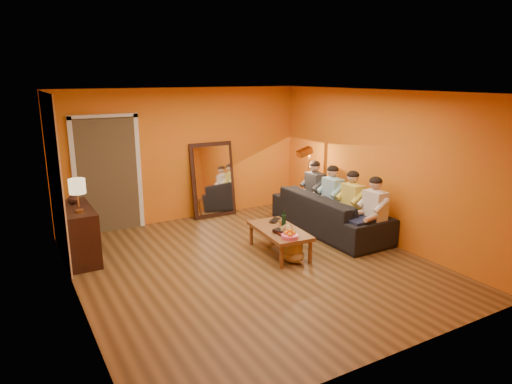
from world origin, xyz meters
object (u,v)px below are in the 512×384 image
coffee_table (279,241)px  wine_bottle (284,220)px  sofa (330,213)px  person_mid_left (352,205)px  dog (292,243)px  vase (73,198)px  person_mid_right (332,198)px  tumbler (282,223)px  floor_lamp (309,184)px  person_far_left (375,213)px  mirror_frame (213,180)px  sideboard (79,233)px  laptop (277,221)px  table_lamp (78,196)px  person_far_right (315,191)px

coffee_table → wine_bottle: (0.05, -0.05, 0.37)m
sofa → person_mid_left: 0.53m
dog → vase: 3.53m
person_mid_right → tumbler: bearing=-163.1°
dog → wine_bottle: (0.04, 0.31, 0.28)m
floor_lamp → person_far_left: (0.03, -1.82, -0.11)m
mirror_frame → person_mid_left: bearing=-57.1°
sideboard → person_far_left: size_ratio=0.97×
coffee_table → vase: bearing=155.3°
floor_lamp → wine_bottle: 1.95m
laptop → wine_bottle: bearing=-146.4°
sofa → coffee_table: sofa is taller
floor_lamp → dog: floor_lamp is taller
person_far_left → floor_lamp: bearing=90.9°
person_far_left → tumbler: (-1.40, 0.67, -0.14)m
table_lamp → person_mid_left: (4.37, -1.06, -0.49)m
sideboard → wine_bottle: size_ratio=3.81×
person_far_right → coffee_table: bearing=-144.2°
mirror_frame → dog: bearing=-88.6°
floor_lamp → person_mid_left: 1.27m
sofa → person_far_left: (0.13, -1.00, 0.25)m
mirror_frame → tumbler: size_ratio=15.17×
person_far_right → tumbler: bearing=-145.1°
person_mid_left → wine_bottle: bearing=-178.2°
sideboard → person_far_right: person_far_right is taller
person_mid_left → person_far_left: bearing=-90.0°
table_lamp → person_far_right: table_lamp is taller
dog → laptop: 0.74m
coffee_table → laptop: laptop is taller
person_mid_right → vase: person_mid_right is taller
dog → laptop: dog is taller
mirror_frame → vase: 2.92m
coffee_table → person_mid_left: 1.57m
mirror_frame → person_far_left: 3.38m
sideboard → person_mid_left: 4.58m
person_mid_left → table_lamp: bearing=166.4°
coffee_table → person_far_right: 1.92m
sideboard → person_far_right: bearing=-3.4°
person_far_right → tumbler: 1.71m
table_lamp → person_mid_left: 4.52m
sofa → laptop: (-1.21, -0.10, 0.07)m
mirror_frame → laptop: (0.24, -2.09, -0.33)m
table_lamp → sofa: 4.35m
person_far_left → sideboard: bearing=156.4°
sideboard → person_mid_right: (4.37, -0.81, 0.18)m
dog → sideboard: bearing=139.5°
coffee_table → tumbler: bearing=49.7°
person_mid_right → vase: size_ratio=6.31×
table_lamp → person_far_left: size_ratio=0.42×
person_far_left → person_mid_right: same height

